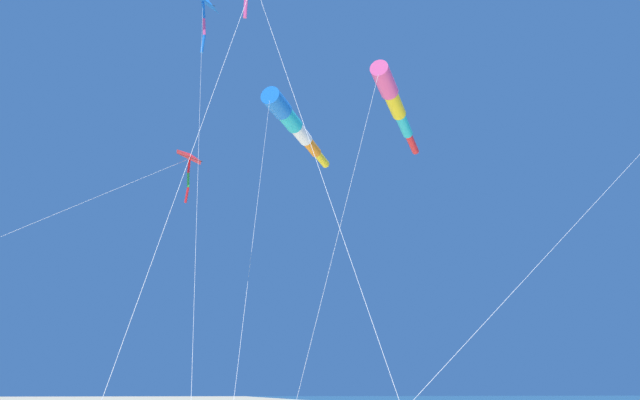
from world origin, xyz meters
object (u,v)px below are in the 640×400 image
at_px(kite_windsock_long_streamer_left, 394,102).
at_px(kite_delta_yellow_midlevel, 188,159).
at_px(kite_delta_green_low_center, 204,0).
at_px(kite_windsock_red_high_left, 293,123).

relative_size(kite_windsock_long_streamer_left, kite_delta_yellow_midlevel, 0.72).
bearing_deg(kite_delta_yellow_midlevel, kite_delta_green_low_center, 86.83).
bearing_deg(kite_windsock_long_streamer_left, kite_windsock_red_high_left, 98.56).
height_order(kite_windsock_long_streamer_left, kite_delta_green_low_center, kite_delta_green_low_center).
relative_size(kite_windsock_red_high_left, kite_delta_yellow_midlevel, 1.04).
height_order(kite_windsock_red_high_left, kite_delta_green_low_center, kite_delta_green_low_center).
bearing_deg(kite_windsock_long_streamer_left, kite_delta_green_low_center, 113.92).
bearing_deg(kite_windsock_red_high_left, kite_delta_yellow_midlevel, -132.28).
xyz_separation_m(kite_windsock_long_streamer_left, kite_delta_green_low_center, (-5.01, 11.29, 9.63)).
distance_m(kite_windsock_red_high_left, kite_delta_green_low_center, 8.25).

